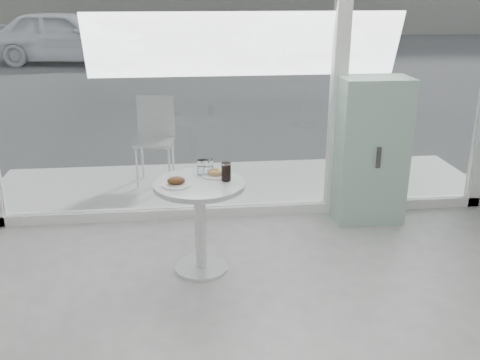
{
  "coord_description": "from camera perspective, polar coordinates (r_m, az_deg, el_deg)",
  "views": [
    {
      "loc": [
        -0.6,
        -2.04,
        2.21
      ],
      "look_at": [
        -0.2,
        1.7,
        0.85
      ],
      "focal_mm": 40.0,
      "sensor_mm": 36.0,
      "label": 1
    }
  ],
  "objects": [
    {
      "name": "car_silver",
      "position": [
        18.25,
        6.49,
        15.05
      ],
      "size": [
        4.53,
        2.51,
        1.41
      ],
      "primitive_type": "imported",
      "rotation": [
        0.0,
        0.0,
        1.82
      ],
      "color": "#A9ABB0",
      "rests_on": "street"
    },
    {
      "name": "water_tumbler_b",
      "position": [
        4.34,
        -3.38,
        1.26
      ],
      "size": [
        0.08,
        0.08,
        0.13
      ],
      "color": "white",
      "rests_on": "main_table"
    },
    {
      "name": "patio_chair",
      "position": [
        6.25,
        -9.05,
        4.84
      ],
      "size": [
        0.47,
        0.47,
        0.99
      ],
      "rotation": [
        0.0,
        0.0,
        -0.1
      ],
      "color": "silver",
      "rests_on": "patio_deck"
    },
    {
      "name": "mint_cabinet",
      "position": [
        5.35,
        13.73,
        3.06
      ],
      "size": [
        0.67,
        0.47,
        1.42
      ],
      "rotation": [
        0.0,
        0.0,
        -0.02
      ],
      "color": "#8BB1A0",
      "rests_on": "ground"
    },
    {
      "name": "room_shell",
      "position": [
        1.62,
        15.97,
        8.33
      ],
      "size": [
        6.0,
        6.0,
        6.0
      ],
      "color": "white",
      "rests_on": "ground"
    },
    {
      "name": "cola_glass",
      "position": [
        4.2,
        -1.49,
        0.85
      ],
      "size": [
        0.08,
        0.08,
        0.15
      ],
      "color": "white",
      "rests_on": "main_table"
    },
    {
      "name": "car_white",
      "position": [
        17.48,
        -18.02,
        14.34
      ],
      "size": [
        4.93,
        2.57,
        1.6
      ],
      "primitive_type": "imported",
      "rotation": [
        0.0,
        0.0,
        1.42
      ],
      "color": "white",
      "rests_on": "street"
    },
    {
      "name": "plate_fritter",
      "position": [
        4.14,
        -6.78,
        -0.23
      ],
      "size": [
        0.23,
        0.23,
        0.07
      ],
      "color": "white",
      "rests_on": "main_table"
    },
    {
      "name": "storefront",
      "position": [
        5.1,
        1.55,
        14.28
      ],
      "size": [
        5.0,
        0.14,
        3.0
      ],
      "color": "white",
      "rests_on": "ground"
    },
    {
      "name": "plate_donut",
      "position": [
        4.32,
        -2.6,
        0.71
      ],
      "size": [
        0.23,
        0.23,
        0.05
      ],
      "color": "white",
      "rests_on": "main_table"
    },
    {
      "name": "main_table",
      "position": [
        4.27,
        -4.3,
        -3.02
      ],
      "size": [
        0.72,
        0.72,
        0.77
      ],
      "color": "silver",
      "rests_on": "ground"
    },
    {
      "name": "patio_deck",
      "position": [
        6.26,
        -0.23,
        -0.53
      ],
      "size": [
        5.6,
        1.6,
        0.05
      ],
      "primitive_type": "cube",
      "color": "silver",
      "rests_on": "ground"
    },
    {
      "name": "water_tumbler_a",
      "position": [
        4.36,
        -4.11,
        1.3
      ],
      "size": [
        0.07,
        0.07,
        0.12
      ],
      "color": "white",
      "rests_on": "main_table"
    },
    {
      "name": "street",
      "position": [
        18.18,
        -4.3,
        12.86
      ],
      "size": [
        40.0,
        24.0,
        0.0
      ],
      "primitive_type": "cube",
      "color": "#3A3A3A",
      "rests_on": "ground"
    }
  ]
}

